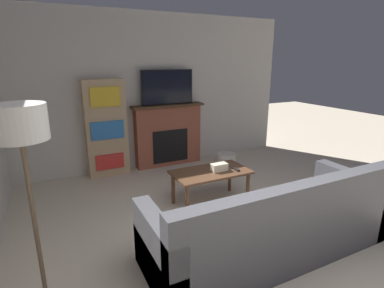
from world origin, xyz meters
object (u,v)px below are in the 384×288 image
fireplace (168,135)px  storage_basket (226,159)px  tv (168,87)px  couch (272,228)px  coffee_table (211,175)px  bookshelf (106,128)px  floor_lamp (22,146)px

fireplace → storage_basket: 1.19m
tv → couch: size_ratio=0.38×
fireplace → coffee_table: (-0.10, -1.75, -0.16)m
fireplace → tv: 0.87m
fireplace → storage_basket: fireplace is taller
bookshelf → couch: bearing=-70.9°
couch → storage_basket: couch is taller
fireplace → storage_basket: size_ratio=3.60×
coffee_table → floor_lamp: bearing=-149.0°
storage_basket → floor_lamp: bearing=-141.3°
fireplace → bookshelf: bookshelf is taller
fireplace → bookshelf: size_ratio=0.82×
floor_lamp → fireplace: bearing=54.3°
fireplace → tv: tv is taller
couch → bookshelf: bearing=109.1°
tv → fireplace: bearing=90.0°
floor_lamp → storage_basket: size_ratio=4.50×
tv → coffee_table: bearing=-93.2°
tv → storage_basket: tv is taller
tv → coffee_table: 2.02m
tv → floor_lamp: bearing=-125.9°
tv → couch: bearing=-91.8°
tv → bookshelf: size_ratio=0.59×
tv → bookshelf: 1.28m
couch → floor_lamp: bearing=180.0°
bookshelf → storage_basket: (2.09, -0.45, -0.71)m
tv → bookshelf: bearing=-179.8°
coffee_table → storage_basket: (1.07, 1.27, -0.31)m
couch → coffee_table: couch is taller
bookshelf → fireplace: bearing=1.2°
tv → couch: (-0.09, -2.96, -1.15)m
bookshelf → storage_basket: bookshelf is taller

